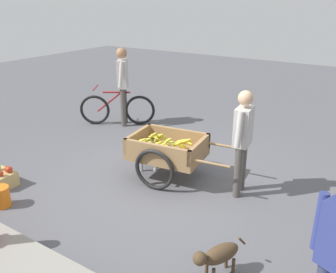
% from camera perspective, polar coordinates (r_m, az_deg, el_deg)
% --- Properties ---
extents(ground_plane, '(24.00, 24.00, 0.00)m').
position_cam_1_polar(ground_plane, '(5.60, 0.06, -7.58)').
color(ground_plane, '#56565B').
extents(fruit_cart, '(1.73, 1.01, 0.72)m').
position_cam_1_polar(fruit_cart, '(5.66, -0.07, -2.33)').
color(fruit_cart, '#937047').
rests_on(fruit_cart, ground).
extents(vendor_person, '(0.24, 0.59, 1.53)m').
position_cam_1_polar(vendor_person, '(5.13, 11.55, 0.27)').
color(vendor_person, '#4C4742').
rests_on(vendor_person, ground).
extents(bicycle, '(1.45, 0.92, 0.85)m').
position_cam_1_polar(bicycle, '(8.16, -7.91, 4.25)').
color(bicycle, black).
rests_on(bicycle, ground).
extents(cyclist_person, '(0.35, 0.50, 1.68)m').
position_cam_1_polar(cyclist_person, '(7.98, -7.06, 8.81)').
color(cyclist_person, '#4C4742').
rests_on(cyclist_person, ground).
extents(dog, '(0.35, 0.63, 0.40)m').
position_cam_1_polar(dog, '(3.87, 7.77, -17.81)').
color(dog, '#4C3823').
rests_on(dog, ground).
extents(plastic_bucket, '(0.24, 0.24, 0.28)m').
position_cam_1_polar(plastic_bucket, '(5.51, -24.58, -8.53)').
color(plastic_bucket, orange).
rests_on(plastic_bucket, ground).
extents(apple_crate, '(0.44, 0.32, 0.32)m').
position_cam_1_polar(apple_crate, '(6.09, -24.54, -5.84)').
color(apple_crate, tan).
rests_on(apple_crate, ground).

